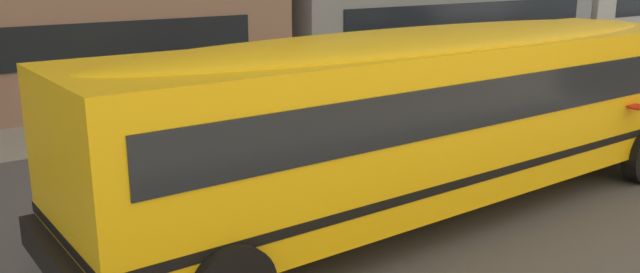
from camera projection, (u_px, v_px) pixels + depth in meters
name	position (u px, v px, depth m)	size (l,w,h in m)	color
ground_plane	(406.00, 180.00, 12.25)	(400.00, 400.00, 0.00)	#4C4C4F
sidewalk_far	(218.00, 112.00, 17.84)	(120.00, 3.00, 0.01)	gray
lane_centreline	(406.00, 180.00, 12.25)	(110.00, 0.16, 0.01)	silver
school_bus	(442.00, 104.00, 10.39)	(13.34, 3.28, 2.97)	yellow
parked_car_green_by_lamppost	(545.00, 59.00, 21.84)	(3.98, 2.04, 1.64)	#236038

